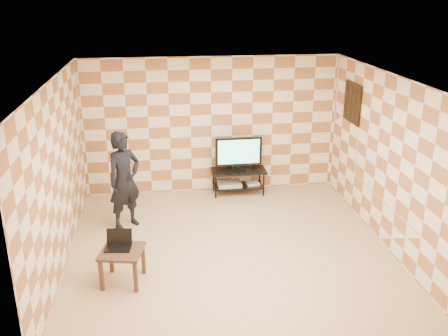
# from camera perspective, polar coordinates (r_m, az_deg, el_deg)

# --- Properties ---
(floor) EXTENTS (5.00, 5.00, 0.00)m
(floor) POSITION_cam_1_polar(r_m,az_deg,el_deg) (8.03, 0.57, -9.20)
(floor) COLOR tan
(floor) RESTS_ON ground
(wall_back) EXTENTS (5.00, 0.02, 2.70)m
(wall_back) POSITION_cam_1_polar(r_m,az_deg,el_deg) (9.84, -1.45, 4.85)
(wall_back) COLOR beige
(wall_back) RESTS_ON ground
(wall_front) EXTENTS (5.00, 0.02, 2.70)m
(wall_front) POSITION_cam_1_polar(r_m,az_deg,el_deg) (5.23, 4.51, -9.48)
(wall_front) COLOR beige
(wall_front) RESTS_ON ground
(wall_left) EXTENTS (0.02, 5.00, 2.70)m
(wall_left) POSITION_cam_1_polar(r_m,az_deg,el_deg) (7.55, -18.53, -0.96)
(wall_left) COLOR beige
(wall_left) RESTS_ON ground
(wall_right) EXTENTS (0.02, 5.00, 2.70)m
(wall_right) POSITION_cam_1_polar(r_m,az_deg,el_deg) (8.19, 18.20, 0.68)
(wall_right) COLOR beige
(wall_right) RESTS_ON ground
(ceiling) EXTENTS (5.00, 5.00, 0.02)m
(ceiling) POSITION_cam_1_polar(r_m,az_deg,el_deg) (7.12, 0.64, 10.14)
(ceiling) COLOR white
(ceiling) RESTS_ON wall_back
(wall_art) EXTENTS (0.04, 0.72, 0.72)m
(wall_art) POSITION_cam_1_polar(r_m,az_deg,el_deg) (9.38, 14.46, 7.25)
(wall_art) COLOR black
(wall_art) RESTS_ON wall_right
(tv_stand) EXTENTS (1.09, 0.49, 0.50)m
(tv_stand) POSITION_cam_1_polar(r_m,az_deg,el_deg) (9.95, 1.65, -0.94)
(tv_stand) COLOR black
(tv_stand) RESTS_ON floor
(tv) EXTENTS (0.92, 0.18, 0.67)m
(tv) POSITION_cam_1_polar(r_m,az_deg,el_deg) (9.78, 1.68, 1.81)
(tv) COLOR black
(tv) RESTS_ON tv_stand
(dvd_player) EXTENTS (0.47, 0.34, 0.08)m
(dvd_player) POSITION_cam_1_polar(r_m,az_deg,el_deg) (9.97, 0.62, -1.84)
(dvd_player) COLOR #B6B6B9
(dvd_player) RESTS_ON tv_stand
(game_console) EXTENTS (0.27, 0.21, 0.06)m
(game_console) POSITION_cam_1_polar(r_m,az_deg,el_deg) (10.04, 3.31, -1.79)
(game_console) COLOR silver
(game_console) RESTS_ON tv_stand
(side_table) EXTENTS (0.67, 0.67, 0.50)m
(side_table) POSITION_cam_1_polar(r_m,az_deg,el_deg) (7.16, -11.57, -9.79)
(side_table) COLOR #371B12
(side_table) RESTS_ON floor
(laptop) EXTENTS (0.39, 0.32, 0.24)m
(laptop) POSITION_cam_1_polar(r_m,az_deg,el_deg) (7.18, -11.95, -8.45)
(laptop) COLOR black
(laptop) RESTS_ON side_table
(person) EXTENTS (0.74, 0.70, 1.70)m
(person) POSITION_cam_1_polar(r_m,az_deg,el_deg) (8.57, -11.32, -1.39)
(person) COLOR black
(person) RESTS_ON floor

